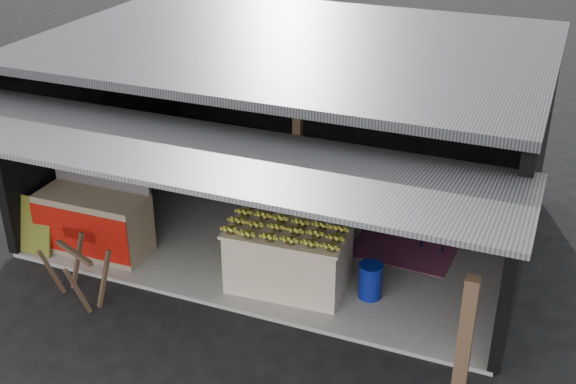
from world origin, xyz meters
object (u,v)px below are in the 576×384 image
at_px(banana_table, 289,257).
at_px(sawhorse, 77,270).
at_px(white_crate, 307,226).
at_px(water_barrel, 370,282).
at_px(neighbor_stall, 94,220).
at_px(plastic_chair, 439,213).

height_order(banana_table, sawhorse, banana_table).
bearing_deg(sawhorse, white_crate, 62.10).
xyz_separation_m(sawhorse, water_barrel, (3.61, 1.49, -0.21)).
distance_m(white_crate, sawhorse, 3.23).
relative_size(neighbor_stall, plastic_chair, 1.96).
bearing_deg(banana_table, neighbor_stall, -179.82).
height_order(banana_table, plastic_chair, banana_table).
bearing_deg(sawhorse, water_barrel, 44.05).
distance_m(banana_table, white_crate, 0.78).
height_order(banana_table, white_crate, white_crate).
distance_m(sawhorse, water_barrel, 3.91).
height_order(neighbor_stall, water_barrel, neighbor_stall).
relative_size(white_crate, water_barrel, 2.28).
xyz_separation_m(neighbor_stall, plastic_chair, (4.67, 2.11, -0.00)).
xyz_separation_m(white_crate, sawhorse, (-2.46, -2.10, -0.09)).
bearing_deg(neighbor_stall, sawhorse, -66.02).
bearing_deg(plastic_chair, white_crate, -142.28).
height_order(sawhorse, water_barrel, sawhorse).
xyz_separation_m(white_crate, water_barrel, (1.15, -0.61, -0.30)).
relative_size(sawhorse, water_barrel, 1.94).
distance_m(neighbor_stall, sawhorse, 1.25).
xyz_separation_m(neighbor_stall, sawhorse, (0.52, -1.13, -0.06)).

